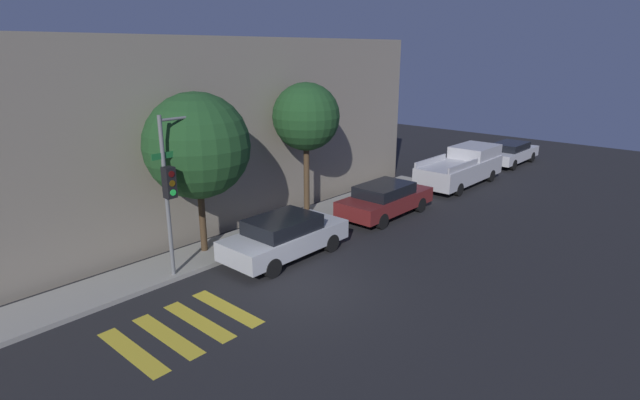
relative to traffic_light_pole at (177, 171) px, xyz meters
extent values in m
plane|color=black|center=(1.65, -3.37, -3.30)|extent=(60.00, 60.00, 0.00)
cube|color=gray|center=(1.65, 0.77, -3.23)|extent=(26.00, 1.87, 0.14)
cube|color=gray|center=(1.65, 5.11, 0.25)|extent=(26.00, 6.00, 7.11)
cube|color=gold|center=(-3.14, -2.57, -3.30)|extent=(0.45, 2.60, 0.00)
cube|color=gold|center=(-2.23, -2.57, -3.30)|extent=(0.45, 2.60, 0.00)
cube|color=gold|center=(-1.33, -2.57, -3.30)|extent=(0.45, 2.60, 0.00)
cube|color=gold|center=(-0.42, -2.57, -3.30)|extent=(0.45, 2.60, 0.00)
cylinder|color=slate|center=(-0.35, 0.08, -0.84)|extent=(0.12, 0.12, 4.93)
cube|color=black|center=(-0.35, -0.13, -0.25)|extent=(0.30, 0.30, 0.90)
cylinder|color=#4C0C0C|center=(-0.35, -0.29, 0.02)|extent=(0.18, 0.02, 0.18)
cylinder|color=#593D0A|center=(-0.35, -0.29, -0.25)|extent=(0.18, 0.02, 0.18)
cylinder|color=#26E54C|center=(-0.35, -0.29, -0.52)|extent=(0.18, 0.02, 0.18)
cube|color=#19662D|center=(-0.35, 0.08, 0.49)|extent=(0.70, 0.02, 0.18)
cylinder|color=slate|center=(0.37, 0.08, 1.48)|extent=(1.45, 0.08, 0.08)
sphere|color=#F9E5B2|center=(1.10, 0.08, 1.38)|extent=(0.36, 0.36, 0.36)
cube|color=#B7BABF|center=(3.05, -1.27, -2.67)|extent=(4.41, 1.83, 0.63)
cube|color=black|center=(2.94, -1.27, -2.12)|extent=(2.29, 1.61, 0.48)
cylinder|color=black|center=(4.42, -0.44, -2.99)|extent=(0.63, 0.22, 0.63)
cylinder|color=black|center=(4.42, -2.09, -2.99)|extent=(0.63, 0.22, 0.63)
cylinder|color=black|center=(1.69, -0.44, -2.99)|extent=(0.63, 0.22, 0.63)
cylinder|color=black|center=(1.69, -2.09, -2.99)|extent=(0.63, 0.22, 0.63)
cube|color=maroon|center=(8.84, -1.27, -2.69)|extent=(4.55, 1.82, 0.61)
cube|color=black|center=(8.73, -1.27, -2.15)|extent=(2.37, 1.60, 0.45)
cylinder|color=black|center=(10.26, -0.45, -2.99)|extent=(0.63, 0.22, 0.63)
cylinder|color=black|center=(10.26, -2.09, -2.99)|extent=(0.63, 0.22, 0.63)
cylinder|color=black|center=(7.43, -0.45, -2.99)|extent=(0.63, 0.22, 0.63)
cylinder|color=black|center=(7.43, -2.09, -2.99)|extent=(0.63, 0.22, 0.63)
cube|color=#BCBCC1|center=(15.37, -1.27, -2.53)|extent=(5.78, 1.98, 0.92)
cube|color=#BCBCC1|center=(16.96, -1.27, -1.78)|extent=(2.60, 1.82, 0.59)
cube|color=#BCBCC1|center=(13.92, -0.39, -1.93)|extent=(2.89, 0.08, 0.28)
cube|color=#BCBCC1|center=(13.92, -2.14, -1.93)|extent=(2.89, 0.08, 0.28)
cylinder|color=black|center=(17.16, -0.37, -2.99)|extent=(0.63, 0.22, 0.63)
cylinder|color=black|center=(17.16, -2.17, -2.99)|extent=(0.63, 0.22, 0.63)
cylinder|color=black|center=(13.57, -0.37, -2.99)|extent=(0.63, 0.22, 0.63)
cylinder|color=black|center=(13.57, -2.17, -2.99)|extent=(0.63, 0.22, 0.63)
cube|color=silver|center=(21.90, -1.27, -2.70)|extent=(4.62, 1.73, 0.59)
cube|color=black|center=(21.78, -1.27, -2.19)|extent=(2.40, 1.53, 0.41)
cylinder|color=black|center=(23.33, -0.49, -2.99)|extent=(0.63, 0.22, 0.63)
cylinder|color=black|center=(23.33, -2.04, -2.99)|extent=(0.63, 0.22, 0.63)
cylinder|color=black|center=(20.47, -0.49, -2.99)|extent=(0.63, 0.22, 0.63)
cylinder|color=black|center=(20.47, -2.04, -2.99)|extent=(0.63, 0.22, 0.63)
cylinder|color=#42301E|center=(1.40, 0.97, -2.08)|extent=(0.22, 0.22, 2.44)
sphere|color=#1E4721|center=(1.40, 0.97, 0.42)|extent=(3.41, 3.41, 3.41)
cylinder|color=#4C3823|center=(6.45, 0.97, -1.72)|extent=(0.23, 0.23, 3.16)
sphere|color=#1E4721|center=(6.45, 0.97, 0.85)|extent=(2.64, 2.64, 2.64)
camera|label=1|loc=(-7.65, -12.44, 3.38)|focal=28.00mm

